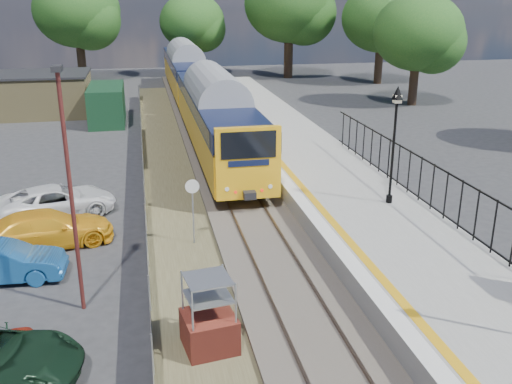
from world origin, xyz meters
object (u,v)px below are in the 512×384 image
object	(u,v)px
car_white	(57,201)
car_yellow	(47,229)
carpark_lamp	(69,179)
train	(197,86)
victorian_lamp_north	(396,118)
speed_sign	(193,202)
car_blue	(3,262)
brick_plinth	(209,315)

from	to	relation	value
car_white	car_yellow	bearing A→B (deg)	164.50
carpark_lamp	train	bearing A→B (deg)	77.13
victorian_lamp_north	speed_sign	distance (m)	8.24
train	car_blue	world-z (taller)	train
brick_plinth	car_yellow	distance (m)	9.03
carpark_lamp	car_white	xyz separation A→B (m)	(-1.64, 7.80, -3.34)
brick_plinth	car_white	distance (m)	11.69
speed_sign	car_blue	bearing A→B (deg)	-164.56
train	carpark_lamp	distance (m)	27.50
train	car_white	distance (m)	20.55
speed_sign	car_blue	xyz separation A→B (m)	(-6.24, -1.56, -1.05)
speed_sign	car_yellow	xyz separation A→B (m)	(-5.21, 0.93, -1.01)
brick_plinth	speed_sign	xyz separation A→B (m)	(0.24, 6.61, 0.68)
victorian_lamp_north	speed_sign	world-z (taller)	victorian_lamp_north
victorian_lamp_north	car_blue	size ratio (longest dim) A/B	1.20
speed_sign	carpark_lamp	distance (m)	5.77
car_white	brick_plinth	bearing A→B (deg)	-170.94
brick_plinth	carpark_lamp	distance (m)	5.29
brick_plinth	car_yellow	xyz separation A→B (m)	(-4.97, 7.53, -0.33)
car_blue	car_yellow	size ratio (longest dim) A/B	0.83
victorian_lamp_north	car_yellow	world-z (taller)	victorian_lamp_north
brick_plinth	car_blue	size ratio (longest dim) A/B	0.54
train	brick_plinth	size ratio (longest dim) A/B	19.59
train	car_yellow	size ratio (longest dim) A/B	8.80
brick_plinth	car_white	xyz separation A→B (m)	(-5.02, 10.55, -0.34)
train	car_white	world-z (taller)	train
carpark_lamp	car_yellow	xyz separation A→B (m)	(-1.59, 4.78, -3.32)
train	car_blue	distance (m)	26.04
speed_sign	car_blue	size ratio (longest dim) A/B	0.66
victorian_lamp_north	speed_sign	bearing A→B (deg)	-176.23
brick_plinth	car_yellow	world-z (taller)	brick_plinth
car_blue	speed_sign	bearing A→B (deg)	-73.12
car_yellow	speed_sign	bearing A→B (deg)	-112.85
train	victorian_lamp_north	bearing A→B (deg)	-76.68
carpark_lamp	car_white	bearing A→B (deg)	101.88
speed_sign	car_white	bearing A→B (deg)	144.50
car_yellow	carpark_lamp	bearing A→B (deg)	-174.34
car_blue	car_white	xyz separation A→B (m)	(0.98, 5.51, 0.02)
victorian_lamp_north	car_white	xyz separation A→B (m)	(-13.06, 3.43, -3.64)
car_white	train	bearing A→B (deg)	-38.63
speed_sign	car_white	size ratio (longest dim) A/B	0.53
car_yellow	car_white	xyz separation A→B (m)	(-0.05, 3.02, -0.02)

